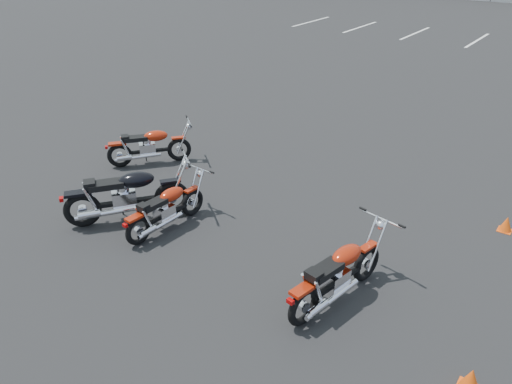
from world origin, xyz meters
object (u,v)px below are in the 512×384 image
Objects in this scene: motorcycle_front_red at (149,146)px; motorcycle_rear_red at (338,275)px; motorcycle_third_red at (166,209)px; motorcycle_second_black at (126,195)px.

motorcycle_rear_red is at bearing -17.04° from motorcycle_front_red.
motorcycle_third_red is (2.26, -1.73, -0.02)m from motorcycle_front_red.
motorcycle_second_black reaches higher than motorcycle_front_red.
motorcycle_second_black is at bearing -176.91° from motorcycle_rear_red.
motorcycle_rear_red is (4.07, 0.22, -0.06)m from motorcycle_second_black.
motorcycle_rear_red reaches higher than motorcycle_third_red.
motorcycle_second_black is at bearing -52.39° from motorcycle_front_red.
motorcycle_front_red is at bearing 162.96° from motorcycle_rear_red.
motorcycle_second_black is 0.81m from motorcycle_third_red.
motorcycle_third_red is at bearing 13.66° from motorcycle_second_black.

